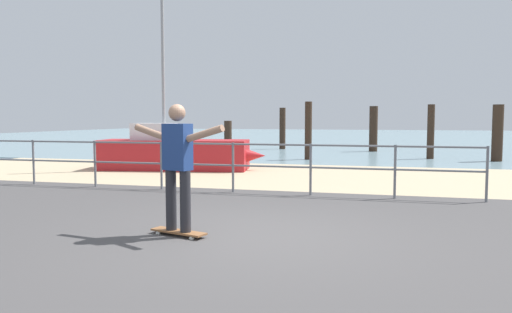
{
  "coord_description": "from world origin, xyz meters",
  "views": [
    {
      "loc": [
        1.71,
        -6.18,
        1.56
      ],
      "look_at": [
        -0.46,
        2.0,
        0.9
      ],
      "focal_mm": 34.91,
      "sensor_mm": 36.0,
      "label": 1
    }
  ],
  "objects": [
    {
      "name": "groyne_post_0",
      "position": [
        -5.52,
        16.0,
        0.71
      ],
      "size": [
        0.36,
        0.36,
        1.43
      ],
      "primitive_type": "cylinder",
      "color": "#332319",
      "rests_on": "ground"
    },
    {
      "name": "groyne_post_1",
      "position": [
        -3.32,
        17.96,
        1.03
      ],
      "size": [
        0.3,
        0.3,
        2.06
      ],
      "primitive_type": "cylinder",
      "color": "#332319",
      "rests_on": "ground"
    },
    {
      "name": "ground_plane",
      "position": [
        0.0,
        -1.0,
        0.0
      ],
      "size": [
        24.0,
        10.0,
        0.04
      ],
      "primitive_type": "cube",
      "color": "#474444",
      "rests_on": "ground"
    },
    {
      "name": "railing_fence",
      "position": [
        -2.18,
        3.6,
        0.7
      ],
      "size": [
        11.37,
        0.05,
        1.05
      ],
      "color": "slate",
      "rests_on": "ground"
    },
    {
      "name": "groyne_post_4",
      "position": [
        3.28,
        13.57,
        1.03
      ],
      "size": [
        0.26,
        0.26,
        2.06
      ],
      "primitive_type": "cylinder",
      "color": "#332319",
      "rests_on": "ground"
    },
    {
      "name": "sea_surface",
      "position": [
        0.0,
        35.0,
        0.0
      ],
      "size": [
        72.0,
        50.0,
        0.04
      ],
      "primitive_type": "cube",
      "color": "#75939E",
      "rests_on": "ground"
    },
    {
      "name": "groyne_post_3",
      "position": [
        1.08,
        17.29,
        1.05
      ],
      "size": [
        0.38,
        0.38,
        2.1
      ],
      "primitive_type": "cylinder",
      "color": "#332319",
      "rests_on": "ground"
    },
    {
      "name": "skateboarder",
      "position": [
        -0.91,
        -0.24,
        1.02
      ],
      "size": [
        1.41,
        0.49,
        1.65
      ],
      "color": "#26262B",
      "rests_on": "skateboard"
    },
    {
      "name": "groyne_post_2",
      "position": [
        -1.12,
        12.07,
        1.08
      ],
      "size": [
        0.26,
        0.26,
        2.16
      ],
      "primitive_type": "cylinder",
      "color": "#332319",
      "rests_on": "ground"
    },
    {
      "name": "beach_strip",
      "position": [
        0.0,
        7.0,
        0.0
      ],
      "size": [
        24.0,
        6.0,
        0.04
      ],
      "primitive_type": "cube",
      "color": "tan",
      "rests_on": "ground"
    },
    {
      "name": "groyne_post_5",
      "position": [
        5.48,
        13.04,
        1.02
      ],
      "size": [
        0.37,
        0.37,
        2.03
      ],
      "primitive_type": "cylinder",
      "color": "#332319",
      "rests_on": "ground"
    },
    {
      "name": "sailboat",
      "position": [
        -4.31,
        7.57,
        0.53
      ],
      "size": [
        5.06,
        2.08,
        5.87
      ],
      "color": "#B21E23",
      "rests_on": "ground"
    },
    {
      "name": "skateboard",
      "position": [
        -0.91,
        -0.24,
        0.07
      ],
      "size": [
        0.82,
        0.42,
        0.08
      ],
      "color": "brown",
      "rests_on": "ground"
    }
  ]
}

